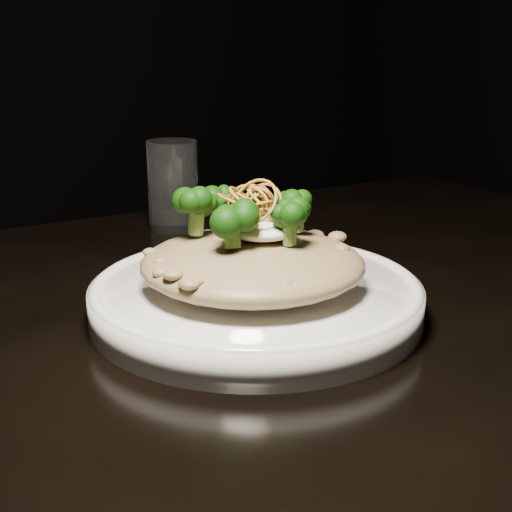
{
  "coord_description": "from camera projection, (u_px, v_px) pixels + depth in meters",
  "views": [
    {
      "loc": [
        -0.33,
        -0.51,
        0.99
      ],
      "look_at": [
        -0.03,
        -0.01,
        0.81
      ],
      "focal_mm": 50.0,
      "sensor_mm": 36.0,
      "label": 1
    }
  ],
  "objects": [
    {
      "name": "table",
      "position": [
        280.0,
        385.0,
        0.68
      ],
      "size": [
        1.1,
        0.8,
        0.75
      ],
      "color": "black",
      "rests_on": "ground"
    },
    {
      "name": "plate",
      "position": [
        256.0,
        300.0,
        0.62
      ],
      "size": [
        0.29,
        0.29,
        0.03
      ],
      "primitive_type": "cylinder",
      "color": "white",
      "rests_on": "table"
    },
    {
      "name": "risotto",
      "position": [
        253.0,
        263.0,
        0.6
      ],
      "size": [
        0.19,
        0.19,
        0.04
      ],
      "primitive_type": "ellipsoid",
      "color": "brown",
      "rests_on": "plate"
    },
    {
      "name": "broccoli",
      "position": [
        254.0,
        207.0,
        0.6
      ],
      "size": [
        0.14,
        0.14,
        0.05
      ],
      "primitive_type": null,
      "color": "black",
      "rests_on": "risotto"
    },
    {
      "name": "cheese",
      "position": [
        262.0,
        228.0,
        0.6
      ],
      "size": [
        0.06,
        0.06,
        0.02
      ],
      "primitive_type": "ellipsoid",
      "color": "white",
      "rests_on": "risotto"
    },
    {
      "name": "shallots",
      "position": [
        257.0,
        199.0,
        0.59
      ],
      "size": [
        0.05,
        0.05,
        0.03
      ],
      "primitive_type": null,
      "color": "brown",
      "rests_on": "cheese"
    },
    {
      "name": "drinking_glass",
      "position": [
        173.0,
        185.0,
        0.89
      ],
      "size": [
        0.08,
        0.08,
        0.11
      ],
      "primitive_type": "cylinder",
      "rotation": [
        0.0,
        0.0,
        -0.24
      ],
      "color": "silver",
      "rests_on": "table"
    }
  ]
}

